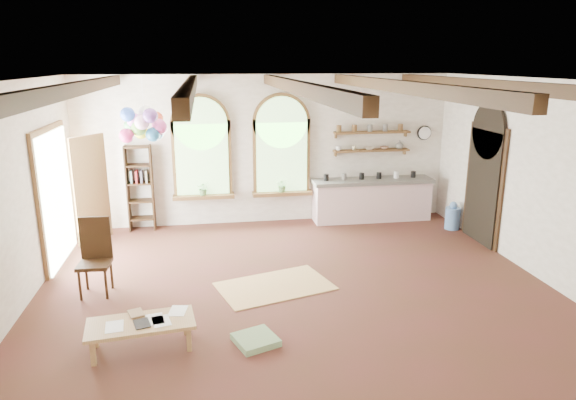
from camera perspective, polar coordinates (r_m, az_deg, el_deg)
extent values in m
plane|color=#562923|center=(8.28, 0.83, -9.51)|extent=(8.00, 8.00, 0.00)
cube|color=brown|center=(11.03, -9.52, 4.48)|extent=(1.24, 0.08, 1.64)
cylinder|color=brown|center=(10.92, -9.69, 8.35)|extent=(1.24, 0.08, 1.24)
cube|color=#8AC173|center=(10.99, -9.52, 4.44)|extent=(1.10, 0.04, 1.50)
cube|color=brown|center=(11.11, -9.34, 0.39)|extent=(1.30, 0.28, 0.08)
cube|color=brown|center=(11.15, -0.72, 4.80)|extent=(1.24, 0.08, 1.64)
cylinder|color=brown|center=(11.04, -0.74, 8.64)|extent=(1.24, 0.08, 1.24)
cube|color=#8AC173|center=(11.11, -0.69, 4.77)|extent=(1.10, 0.04, 1.50)
cube|color=brown|center=(11.23, -0.64, 0.75)|extent=(1.30, 0.28, 0.08)
cube|color=brown|center=(9.84, -24.42, 0.24)|extent=(0.10, 1.90, 2.50)
cube|color=black|center=(10.62, 20.83, 1.34)|extent=(0.10, 1.30, 2.40)
cube|color=silver|center=(11.61, 9.28, -0.14)|extent=(2.60, 0.55, 0.86)
cube|color=gray|center=(11.50, 9.38, 2.12)|extent=(2.68, 0.62, 0.08)
cube|color=brown|center=(11.54, 9.23, 5.47)|extent=(1.70, 0.24, 0.04)
cube|color=brown|center=(11.48, 9.32, 7.43)|extent=(1.70, 0.24, 0.04)
cylinder|color=black|center=(12.00, 14.92, 7.22)|extent=(0.32, 0.04, 0.32)
cube|color=#341E10|center=(11.14, -17.38, 1.20)|extent=(0.03, 0.32, 1.80)
cube|color=#341E10|center=(11.08, -14.83, 1.32)|extent=(0.03, 0.32, 1.80)
cube|color=#A67A4C|center=(6.72, -16.04, -13.07)|extent=(1.35, 0.75, 0.05)
cube|color=#A67A4C|center=(6.66, -20.85, -15.58)|extent=(0.06, 0.06, 0.33)
cube|color=#A67A4C|center=(6.63, -10.94, -14.91)|extent=(0.06, 0.06, 0.33)
cube|color=#A67A4C|center=(7.02, -20.61, -13.86)|extent=(0.06, 0.06, 0.33)
cube|color=#A67A4C|center=(7.00, -11.29, -13.22)|extent=(0.06, 0.06, 0.33)
cube|color=#341E10|center=(8.34, -20.71, -6.70)|extent=(0.49, 0.49, 0.06)
cube|color=#341E10|center=(8.42, -20.59, -3.99)|extent=(0.47, 0.07, 0.69)
cube|color=tan|center=(8.25, -1.46, -9.54)|extent=(1.97, 1.52, 0.02)
cube|color=gray|center=(6.75, -3.61, -15.25)|extent=(0.64, 0.64, 0.09)
cylinder|color=#5F8BCC|center=(11.98, 13.42, -0.78)|extent=(0.33, 0.33, 0.50)
sphere|color=#5F8BCC|center=(11.90, 13.50, 0.64)|extent=(0.18, 0.18, 0.18)
cylinder|color=#5F8BCC|center=(11.44, 17.81, -1.95)|extent=(0.31, 0.31, 0.47)
sphere|color=#5F8BCC|center=(11.36, 17.93, -0.58)|extent=(0.17, 0.17, 0.17)
cylinder|color=white|center=(9.79, -15.81, 10.62)|extent=(0.01, 0.01, 0.85)
sphere|color=#236498|center=(9.86, -14.40, 7.20)|extent=(0.26, 0.26, 0.26)
sphere|color=#D44696|center=(9.97, -14.17, 8.00)|extent=(0.26, 0.26, 0.26)
sphere|color=#FF5435|center=(10.12, -14.44, 8.77)|extent=(0.26, 0.26, 0.26)
sphere|color=white|center=(10.00, -15.53, 9.31)|extent=(0.26, 0.26, 0.26)
sphere|color=yellow|center=(10.12, -16.03, 7.29)|extent=(0.26, 0.26, 0.26)
sphere|color=#4AAE56|center=(10.11, -17.05, 7.89)|extent=(0.26, 0.26, 0.26)
sphere|color=#E76CE1|center=(9.90, -16.73, 8.47)|extent=(0.26, 0.26, 0.26)
sphere|color=blue|center=(9.79, -17.40, 9.06)|extent=(0.26, 0.26, 0.26)
sphere|color=#D83076|center=(9.67, -17.50, 6.83)|extent=(0.26, 0.26, 0.26)
sphere|color=#79D24A|center=(9.67, -16.28, 7.64)|extent=(0.26, 0.26, 0.26)
sphere|color=#FFBBE3|center=(9.54, -15.93, 8.30)|extent=(0.26, 0.26, 0.26)
sphere|color=#73429A|center=(9.45, -15.06, 9.03)|extent=(0.26, 0.26, 0.26)
sphere|color=#236498|center=(9.70, -14.77, 7.06)|extent=(0.26, 0.26, 0.26)
sphere|color=#D44696|center=(9.73, -14.03, 7.84)|extent=(0.26, 0.26, 0.26)
imported|color=olive|center=(6.89, -17.27, -12.09)|extent=(0.25, 0.30, 0.02)
cube|color=black|center=(6.65, -15.92, -13.07)|extent=(0.24, 0.30, 0.01)
imported|color=#598C4C|center=(11.04, -9.38, 1.31)|extent=(0.27, 0.23, 0.30)
imported|color=#598C4C|center=(11.16, -0.62, 1.66)|extent=(0.27, 0.23, 0.30)
imported|color=white|center=(11.31, 5.62, 5.75)|extent=(0.12, 0.10, 0.10)
imported|color=beige|center=(11.41, 7.33, 5.77)|extent=(0.10, 0.10, 0.09)
imported|color=beige|center=(11.51, 9.01, 5.69)|extent=(0.22, 0.22, 0.05)
imported|color=#8C664C|center=(11.63, 10.66, 5.73)|extent=(0.20, 0.20, 0.06)
imported|color=slate|center=(11.74, 12.29, 6.05)|extent=(0.18, 0.18, 0.19)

